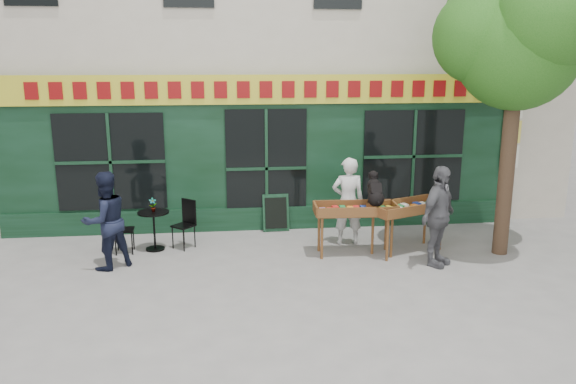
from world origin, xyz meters
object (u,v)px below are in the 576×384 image
object	(u,v)px
woman	(348,201)
bistro_table	(154,223)
book_cart_right	(408,210)
man_right	(438,216)
book_cart_center	(355,212)
dog	(375,188)
man_left	(106,221)

from	to	relation	value
woman	bistro_table	size ratio (longest dim) A/B	2.30
book_cart_right	man_right	xyz separation A→B (m)	(0.30, -0.75, 0.08)
book_cart_center	dog	world-z (taller)	dog
man_right	bistro_table	xyz separation A→B (m)	(-5.11, 1.40, -0.36)
book_cart_right	man_left	xyz separation A→B (m)	(-5.51, -0.25, 0.05)
woman	book_cart_right	xyz separation A→B (m)	(1.02, -0.62, -0.05)
dog	woman	distance (m)	0.89
book_cart_center	man_left	xyz separation A→B (m)	(-4.48, -0.23, 0.05)
dog	man_left	xyz separation A→B (m)	(-4.83, -0.18, -0.42)
book_cart_center	man_right	xyz separation A→B (m)	(1.32, -0.72, 0.08)
man_left	book_cart_center	bearing A→B (deg)	144.38
dog	book_cart_right	xyz separation A→B (m)	(0.67, 0.08, -0.47)
book_cart_center	woman	xyz separation A→B (m)	(0.00, 0.65, 0.05)
dog	bistro_table	xyz separation A→B (m)	(-4.13, 0.72, -0.75)
man_left	book_cart_right	bearing A→B (deg)	144.12
man_left	dog	bearing A→B (deg)	143.58
book_cart_right	man_left	size ratio (longest dim) A/B	0.94
book_cart_right	book_cart_center	bearing A→B (deg)	158.73
man_right	dog	bearing A→B (deg)	102.57
dog	man_left	size ratio (longest dim) A/B	0.35
book_cart_right	man_left	world-z (taller)	man_left
dog	man_left	distance (m)	4.85
book_cart_right	man_right	world-z (taller)	man_right
dog	book_cart_right	distance (m)	0.82
book_cart_center	bistro_table	bearing A→B (deg)	172.19
book_cart_right	bistro_table	distance (m)	4.86
woman	dog	bearing A→B (deg)	118.86
book_cart_right	man_right	size ratio (longest dim) A/B	0.90
book_cart_right	bistro_table	xyz separation A→B (m)	(-4.81, 0.65, -0.28)
dog	book_cart_center	bearing A→B (deg)	174.17
dog	man_right	xyz separation A→B (m)	(0.97, -0.67, -0.39)
man_right	bistro_table	bearing A→B (deg)	121.94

